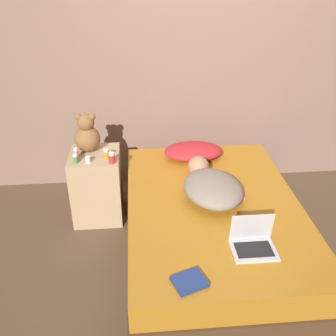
{
  "coord_description": "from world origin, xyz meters",
  "views": [
    {
      "loc": [
        -0.56,
        -2.43,
        2.2
      ],
      "look_at": [
        -0.33,
        0.24,
        0.68
      ],
      "focal_mm": 42.0,
      "sensor_mm": 36.0,
      "label": 1
    }
  ],
  "objects_px": {
    "bottle_white": "(88,160)",
    "teddy_bear": "(87,135)",
    "pillow": "(193,151)",
    "laptop": "(253,242)",
    "bottle_green": "(75,159)",
    "bottle_orange": "(106,154)",
    "bottle_pink": "(76,154)",
    "book": "(189,282)",
    "bottle_red": "(112,158)",
    "person_lying": "(212,186)"
  },
  "relations": [
    {
      "from": "laptop",
      "to": "bottle_green",
      "type": "bearing_deg",
      "value": 140.53
    },
    {
      "from": "teddy_bear",
      "to": "bottle_green",
      "type": "distance_m",
      "value": 0.26
    },
    {
      "from": "bottle_pink",
      "to": "bottle_white",
      "type": "height_order",
      "value": "bottle_pink"
    },
    {
      "from": "pillow",
      "to": "bottle_green",
      "type": "xyz_separation_m",
      "value": [
        -1.02,
        -0.27,
        0.11
      ]
    },
    {
      "from": "laptop",
      "to": "bottle_pink",
      "type": "xyz_separation_m",
      "value": [
        -1.23,
        1.08,
        0.13
      ]
    },
    {
      "from": "bottle_green",
      "to": "book",
      "type": "relative_size",
      "value": 0.35
    },
    {
      "from": "bottle_orange",
      "to": "bottle_red",
      "type": "xyz_separation_m",
      "value": [
        0.05,
        -0.08,
        0.0
      ]
    },
    {
      "from": "laptop",
      "to": "teddy_bear",
      "type": "distance_m",
      "value": 1.69
    },
    {
      "from": "laptop",
      "to": "bottle_green",
      "type": "height_order",
      "value": "laptop"
    },
    {
      "from": "bottle_orange",
      "to": "bottle_green",
      "type": "relative_size",
      "value": 1.12
    },
    {
      "from": "bottle_pink",
      "to": "bottle_red",
      "type": "bearing_deg",
      "value": -18.41
    },
    {
      "from": "laptop",
      "to": "bottle_orange",
      "type": "relative_size",
      "value": 3.22
    },
    {
      "from": "bottle_pink",
      "to": "bottle_green",
      "type": "bearing_deg",
      "value": -88.47
    },
    {
      "from": "pillow",
      "to": "laptop",
      "type": "relative_size",
      "value": 1.88
    },
    {
      "from": "bottle_orange",
      "to": "bottle_pink",
      "type": "height_order",
      "value": "bottle_pink"
    },
    {
      "from": "pillow",
      "to": "teddy_bear",
      "type": "bearing_deg",
      "value": -177.45
    },
    {
      "from": "book",
      "to": "teddy_bear",
      "type": "bearing_deg",
      "value": 114.86
    },
    {
      "from": "bottle_red",
      "to": "book",
      "type": "height_order",
      "value": "bottle_red"
    },
    {
      "from": "laptop",
      "to": "teddy_bear",
      "type": "relative_size",
      "value": 0.83
    },
    {
      "from": "bottle_red",
      "to": "bottle_pink",
      "type": "relative_size",
      "value": 0.95
    },
    {
      "from": "laptop",
      "to": "bottle_white",
      "type": "xyz_separation_m",
      "value": [
        -1.12,
        1.0,
        0.11
      ]
    },
    {
      "from": "bottle_green",
      "to": "bottle_red",
      "type": "distance_m",
      "value": 0.3
    },
    {
      "from": "laptop",
      "to": "bottle_pink",
      "type": "relative_size",
      "value": 2.89
    },
    {
      "from": "bottle_red",
      "to": "pillow",
      "type": "bearing_deg",
      "value": 22.09
    },
    {
      "from": "pillow",
      "to": "person_lying",
      "type": "height_order",
      "value": "person_lying"
    },
    {
      "from": "teddy_bear",
      "to": "bottle_red",
      "type": "distance_m",
      "value": 0.35
    },
    {
      "from": "pillow",
      "to": "bottle_green",
      "type": "height_order",
      "value": "bottle_green"
    },
    {
      "from": "bottle_pink",
      "to": "book",
      "type": "height_order",
      "value": "bottle_pink"
    },
    {
      "from": "bottle_green",
      "to": "bottle_red",
      "type": "xyz_separation_m",
      "value": [
        0.3,
        -0.03,
        0.01
      ]
    },
    {
      "from": "laptop",
      "to": "teddy_bear",
      "type": "bearing_deg",
      "value": 132.72
    },
    {
      "from": "bottle_green",
      "to": "bottle_pink",
      "type": "xyz_separation_m",
      "value": [
        -0.0,
        0.07,
        0.01
      ]
    },
    {
      "from": "teddy_bear",
      "to": "bottle_red",
      "type": "relative_size",
      "value": 3.67
    },
    {
      "from": "teddy_bear",
      "to": "bottle_red",
      "type": "height_order",
      "value": "teddy_bear"
    },
    {
      "from": "laptop",
      "to": "bottle_orange",
      "type": "bearing_deg",
      "value": 132.53
    },
    {
      "from": "teddy_bear",
      "to": "bottle_white",
      "type": "xyz_separation_m",
      "value": [
        0.02,
        -0.23,
        -0.12
      ]
    },
    {
      "from": "bottle_orange",
      "to": "book",
      "type": "height_order",
      "value": "bottle_orange"
    },
    {
      "from": "bottle_orange",
      "to": "bottle_pink",
      "type": "xyz_separation_m",
      "value": [
        -0.25,
        0.02,
        0.0
      ]
    },
    {
      "from": "teddy_bear",
      "to": "bottle_white",
      "type": "relative_size",
      "value": 6.16
    },
    {
      "from": "bottle_white",
      "to": "book",
      "type": "distance_m",
      "value": 1.45
    },
    {
      "from": "book",
      "to": "bottle_orange",
      "type": "bearing_deg",
      "value": 111.74
    },
    {
      "from": "laptop",
      "to": "bottle_orange",
      "type": "xyz_separation_m",
      "value": [
        -0.97,
        1.06,
        0.13
      ]
    },
    {
      "from": "teddy_bear",
      "to": "bottle_green",
      "type": "bearing_deg",
      "value": -110.89
    },
    {
      "from": "bottle_white",
      "to": "teddy_bear",
      "type": "bearing_deg",
      "value": 93.98
    },
    {
      "from": "bottle_green",
      "to": "bottle_red",
      "type": "bearing_deg",
      "value": -5.08
    },
    {
      "from": "laptop",
      "to": "book",
      "type": "height_order",
      "value": "laptop"
    },
    {
      "from": "person_lying",
      "to": "bottle_pink",
      "type": "relative_size",
      "value": 7.64
    },
    {
      "from": "bottle_red",
      "to": "bottle_white",
      "type": "height_order",
      "value": "bottle_red"
    },
    {
      "from": "bottle_orange",
      "to": "bottle_red",
      "type": "distance_m",
      "value": 0.09
    },
    {
      "from": "bottle_green",
      "to": "bottle_white",
      "type": "height_order",
      "value": "bottle_green"
    },
    {
      "from": "bottle_pink",
      "to": "bottle_orange",
      "type": "bearing_deg",
      "value": -4.74
    }
  ]
}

